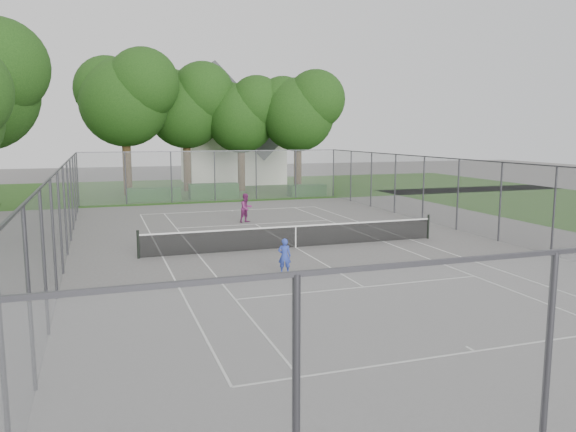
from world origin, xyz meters
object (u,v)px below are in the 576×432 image
object	(u,v)px
girl_player	(285,256)
woman_player	(246,208)
tennis_net	(296,236)
house	(232,136)

from	to	relation	value
girl_player	woman_player	distance (m)	11.18
tennis_net	girl_player	world-z (taller)	girl_player
house	woman_player	size ratio (longest dim) A/B	6.99
tennis_net	house	bearing A→B (deg)	81.79
girl_player	woman_player	size ratio (longest dim) A/B	0.78
house	girl_player	size ratio (longest dim) A/B	8.95
house	tennis_net	bearing A→B (deg)	-98.21
house	woman_player	bearing A→B (deg)	-101.34
house	woman_player	xyz separation A→B (m)	(-4.70, -23.42, -3.61)
tennis_net	woman_player	distance (m)	7.13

